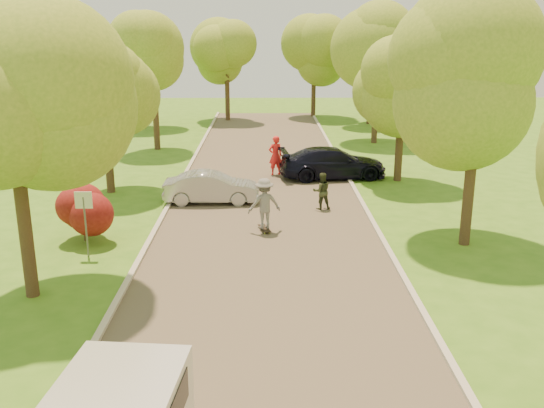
{
  "coord_description": "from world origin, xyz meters",
  "views": [
    {
      "loc": [
        -0.04,
        -14.51,
        7.17
      ],
      "look_at": [
        0.2,
        5.54,
        1.3
      ],
      "focal_mm": 40.0,
      "sensor_mm": 36.0,
      "label": 1
    }
  ],
  "objects_px": {
    "person_striped": "(275,156)",
    "street_sign": "(84,210)",
    "dark_sedan": "(333,163)",
    "longboard": "(264,228)",
    "silver_sedan": "(211,188)",
    "person_olive": "(322,191)",
    "skateboarder": "(264,203)"
  },
  "relations": [
    {
      "from": "street_sign",
      "to": "silver_sedan",
      "type": "xyz_separation_m",
      "value": [
        3.5,
        6.23,
        -0.9
      ]
    },
    {
      "from": "longboard",
      "to": "person_striped",
      "type": "height_order",
      "value": "person_striped"
    },
    {
      "from": "longboard",
      "to": "skateboarder",
      "type": "relative_size",
      "value": 0.53
    },
    {
      "from": "longboard",
      "to": "person_olive",
      "type": "relative_size",
      "value": 0.65
    },
    {
      "from": "skateboarder",
      "to": "person_striped",
      "type": "bearing_deg",
      "value": -109.18
    },
    {
      "from": "street_sign",
      "to": "longboard",
      "type": "relative_size",
      "value": 2.2
    },
    {
      "from": "person_striped",
      "to": "street_sign",
      "type": "bearing_deg",
      "value": 39.77
    },
    {
      "from": "person_striped",
      "to": "person_olive",
      "type": "relative_size",
      "value": 1.29
    },
    {
      "from": "silver_sedan",
      "to": "person_olive",
      "type": "relative_size",
      "value": 2.61
    },
    {
      "from": "silver_sedan",
      "to": "person_striped",
      "type": "relative_size",
      "value": 2.02
    },
    {
      "from": "street_sign",
      "to": "longboard",
      "type": "xyz_separation_m",
      "value": [
        5.74,
        2.45,
        -1.46
      ]
    },
    {
      "from": "person_olive",
      "to": "silver_sedan",
      "type": "bearing_deg",
      "value": -21.36
    },
    {
      "from": "dark_sedan",
      "to": "skateboarder",
      "type": "height_order",
      "value": "skateboarder"
    },
    {
      "from": "longboard",
      "to": "dark_sedan",
      "type": "bearing_deg",
      "value": -128.16
    },
    {
      "from": "dark_sedan",
      "to": "skateboarder",
      "type": "bearing_deg",
      "value": 150.79
    },
    {
      "from": "silver_sedan",
      "to": "street_sign",
      "type": "bearing_deg",
      "value": 149.66
    },
    {
      "from": "street_sign",
      "to": "dark_sedan",
      "type": "height_order",
      "value": "street_sign"
    },
    {
      "from": "street_sign",
      "to": "skateboarder",
      "type": "xyz_separation_m",
      "value": [
        5.74,
        2.45,
        -0.51
      ]
    },
    {
      "from": "silver_sedan",
      "to": "dark_sedan",
      "type": "relative_size",
      "value": 0.77
    },
    {
      "from": "dark_sedan",
      "to": "skateboarder",
      "type": "xyz_separation_m",
      "value": [
        -3.36,
        -8.09,
        0.29
      ]
    },
    {
      "from": "street_sign",
      "to": "dark_sedan",
      "type": "xyz_separation_m",
      "value": [
        9.1,
        10.54,
        -0.81
      ]
    },
    {
      "from": "skateboarder",
      "to": "street_sign",
      "type": "bearing_deg",
      "value": 7.56
    },
    {
      "from": "dark_sedan",
      "to": "longboard",
      "type": "xyz_separation_m",
      "value": [
        -3.36,
        -8.09,
        -0.65
      ]
    },
    {
      "from": "dark_sedan",
      "to": "person_olive",
      "type": "bearing_deg",
      "value": 162.36
    },
    {
      "from": "dark_sedan",
      "to": "longboard",
      "type": "relative_size",
      "value": 5.27
    },
    {
      "from": "person_striped",
      "to": "longboard",
      "type": "bearing_deg",
      "value": 65.38
    },
    {
      "from": "street_sign",
      "to": "person_olive",
      "type": "relative_size",
      "value": 1.42
    },
    {
      "from": "skateboarder",
      "to": "person_striped",
      "type": "xyz_separation_m",
      "value": [
        0.55,
        8.8,
        -0.06
      ]
    },
    {
      "from": "person_striped",
      "to": "person_olive",
      "type": "distance_m",
      "value": 6.3
    },
    {
      "from": "skateboarder",
      "to": "person_striped",
      "type": "distance_m",
      "value": 8.81
    },
    {
      "from": "person_olive",
      "to": "longboard",
      "type": "bearing_deg",
      "value": 41.09
    },
    {
      "from": "silver_sedan",
      "to": "longboard",
      "type": "distance_m",
      "value": 4.43
    }
  ]
}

